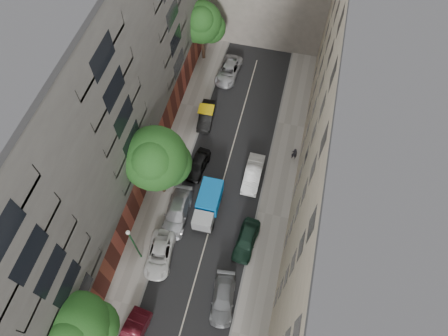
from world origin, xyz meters
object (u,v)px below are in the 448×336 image
(pedestrian, at_px, (294,154))
(tree_mid, at_px, (156,161))
(car_left_3, at_px, (177,212))
(car_left_4, at_px, (198,165))
(car_left_5, at_px, (206,116))
(car_left_2, at_px, (160,254))
(tarp_truck, at_px, (208,204))
(tree_far, at_px, (202,24))
(car_right_1, at_px, (223,299))
(car_left_6, at_px, (229,71))
(car_right_2, at_px, (246,240))
(tree_near, at_px, (77,329))
(lamp_post, at_px, (133,242))
(car_right_3, at_px, (253,174))

(pedestrian, bearing_deg, tree_mid, 28.16)
(car_left_3, bearing_deg, car_left_4, 83.32)
(car_left_3, bearing_deg, car_left_5, 89.76)
(car_left_2, xyz_separation_m, car_left_3, (0.33, 4.22, 0.10))
(tarp_truck, xyz_separation_m, car_left_2, (-3.00, -5.49, -0.57))
(tree_far, bearing_deg, car_right_1, -71.55)
(car_left_6, bearing_deg, tarp_truck, -78.88)
(car_left_2, relative_size, car_right_2, 1.09)
(car_left_5, relative_size, tree_near, 0.52)
(car_left_2, distance_m, car_left_6, 23.00)
(car_left_6, bearing_deg, car_left_5, -92.58)
(car_left_5, bearing_deg, lamp_post, -99.90)
(car_left_3, distance_m, pedestrian, 13.21)
(car_left_2, bearing_deg, car_left_3, 79.38)
(car_right_3, bearing_deg, pedestrian, 42.19)
(tree_near, bearing_deg, car_right_1, 30.67)
(car_right_3, relative_size, tree_far, 0.60)
(tree_far, bearing_deg, car_left_6, -28.25)
(lamp_post, bearing_deg, car_left_5, 84.29)
(car_right_1, xyz_separation_m, pedestrian, (3.60, 15.62, 0.30))
(car_left_5, xyz_separation_m, lamp_post, (-1.64, -16.45, 3.18))
(car_right_2, bearing_deg, car_left_3, 175.99)
(tree_near, relative_size, pedestrian, 4.93)
(car_left_4, xyz_separation_m, tree_mid, (-2.45, -3.48, 5.25))
(car_left_3, xyz_separation_m, car_left_5, (-0.33, 11.78, -0.06))
(lamp_post, bearing_deg, car_right_2, 21.86)
(car_left_4, relative_size, car_right_1, 0.86)
(car_right_3, xyz_separation_m, lamp_post, (-8.04, -10.43, 3.12))
(car_right_3, bearing_deg, car_left_3, -136.11)
(car_left_6, height_order, tree_near, tree_near)
(car_left_3, distance_m, tree_near, 13.26)
(car_left_5, distance_m, tree_far, 10.30)
(car_left_3, xyz_separation_m, car_right_3, (6.07, 5.77, -0.00))
(tree_mid, bearing_deg, car_left_6, 81.63)
(car_left_6, bearing_deg, car_right_3, -62.74)
(tree_mid, distance_m, lamp_post, 7.06)
(car_left_6, relative_size, pedestrian, 3.10)
(car_right_2, distance_m, tree_far, 24.32)
(car_left_2, bearing_deg, car_right_2, 17.13)
(tree_mid, bearing_deg, tree_near, -94.26)
(car_right_2, bearing_deg, tree_near, -126.99)
(car_left_3, relative_size, car_left_4, 1.32)
(car_left_6, distance_m, car_right_2, 20.89)
(car_left_4, distance_m, car_right_1, 13.42)
(tarp_truck, height_order, car_left_5, tarp_truck)
(car_left_3, xyz_separation_m, tree_far, (-3.03, 20.65, 4.43))
(car_left_3, distance_m, car_right_2, 6.96)
(car_left_6, relative_size, car_right_3, 1.10)
(tarp_truck, distance_m, pedestrian, 10.42)
(car_left_3, height_order, car_left_6, car_left_3)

